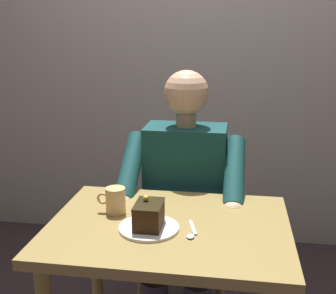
% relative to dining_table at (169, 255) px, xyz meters
% --- Properties ---
extents(cafe_rear_panel, '(6.40, 0.12, 3.00)m').
position_rel_dining_table_xyz_m(cafe_rear_panel, '(0.00, -1.49, 0.86)').
color(cafe_rear_panel, '#B9ACA7').
rests_on(cafe_rear_panel, ground).
extents(dining_table, '(0.84, 0.63, 0.76)m').
position_rel_dining_table_xyz_m(dining_table, '(0.00, 0.00, 0.00)').
color(dining_table, olive).
rests_on(dining_table, ground).
extents(chair, '(0.42, 0.42, 0.89)m').
position_rel_dining_table_xyz_m(chair, '(0.00, -0.60, -0.15)').
color(chair, olive).
rests_on(chair, ground).
extents(seated_person, '(0.53, 0.58, 1.24)m').
position_rel_dining_table_xyz_m(seated_person, '(0.00, -0.42, 0.01)').
color(seated_person, '#134041').
rests_on(seated_person, ground).
extents(dessert_plate, '(0.21, 0.21, 0.01)m').
position_rel_dining_table_xyz_m(dessert_plate, '(0.06, 0.05, 0.13)').
color(dessert_plate, white).
rests_on(dessert_plate, dining_table).
extents(cake_slice, '(0.09, 0.13, 0.10)m').
position_rel_dining_table_xyz_m(cake_slice, '(0.06, 0.05, 0.17)').
color(cake_slice, '#351E0E').
rests_on(cake_slice, dessert_plate).
extents(coffee_cup, '(0.11, 0.07, 0.10)m').
position_rel_dining_table_xyz_m(coffee_cup, '(0.21, -0.06, 0.17)').
color(coffee_cup, '#DEAB6F').
rests_on(coffee_cup, dining_table).
extents(dessert_spoon, '(0.04, 0.14, 0.01)m').
position_rel_dining_table_xyz_m(dessert_spoon, '(-0.09, 0.06, 0.13)').
color(dessert_spoon, silver).
rests_on(dessert_spoon, dining_table).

